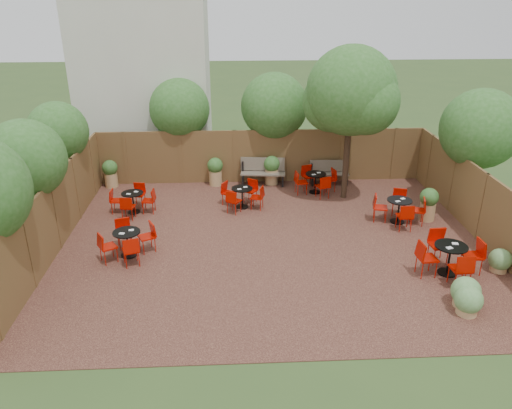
{
  "coord_description": "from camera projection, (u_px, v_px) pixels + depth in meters",
  "views": [
    {
      "loc": [
        -1.13,
        -12.63,
        6.7
      ],
      "look_at": [
        -0.44,
        0.5,
        1.0
      ],
      "focal_mm": 34.86,
      "sensor_mm": 36.0,
      "label": 1
    }
  ],
  "objects": [
    {
      "name": "overhang_foliage",
      "position": [
        225.0,
        129.0,
        15.5
      ],
      "size": [
        15.78,
        10.58,
        2.49
      ],
      "color": "#2B5B1D",
      "rests_on": "ground"
    },
    {
      "name": "park_bench_right",
      "position": [
        329.0,
        172.0,
        18.46
      ],
      "size": [
        1.43,
        0.5,
        0.87
      ],
      "rotation": [
        0.0,
        0.0,
        -0.03
      ],
      "color": "brown",
      "rests_on": "courtyard_paving"
    },
    {
      "name": "ground",
      "position": [
        272.0,
        243.0,
        14.29
      ],
      "size": [
        80.0,
        80.0,
        0.0
      ],
      "primitive_type": "plane",
      "color": "#354F23",
      "rests_on": "ground"
    },
    {
      "name": "park_bench_left",
      "position": [
        263.0,
        171.0,
        18.33
      ],
      "size": [
        1.67,
        0.68,
        1.0
      ],
      "rotation": [
        0.0,
        0.0,
        -0.1
      ],
      "color": "brown",
      "rests_on": "courtyard_paving"
    },
    {
      "name": "fence_right",
      "position": [
        482.0,
        207.0,
        14.19
      ],
      "size": [
        0.08,
        10.0,
        2.0
      ],
      "primitive_type": "cube",
      "color": "#54381F",
      "rests_on": "ground"
    },
    {
      "name": "courtyard_tree",
      "position": [
        351.0,
        96.0,
        15.96
      ],
      "size": [
        2.98,
        2.91,
        5.16
      ],
      "rotation": [
        0.0,
        0.0,
        -0.06
      ],
      "color": "black",
      "rests_on": "courtyard_paving"
    },
    {
      "name": "courtyard_paving",
      "position": [
        272.0,
        243.0,
        14.29
      ],
      "size": [
        12.0,
        10.0,
        0.02
      ],
      "primitive_type": "cube",
      "color": "#321814",
      "rests_on": "ground"
    },
    {
      "name": "neighbour_building",
      "position": [
        145.0,
        63.0,
        19.82
      ],
      "size": [
        5.0,
        4.0,
        8.0
      ],
      "primitive_type": "cube",
      "color": "beige",
      "rests_on": "ground"
    },
    {
      "name": "fence_left",
      "position": [
        55.0,
        216.0,
        13.61
      ],
      "size": [
        0.08,
        10.0,
        2.0
      ],
      "primitive_type": "cube",
      "color": "#54381F",
      "rests_on": "ground"
    },
    {
      "name": "bistro_tables",
      "position": [
        290.0,
        215.0,
        15.02
      ],
      "size": [
        10.2,
        7.25,
        0.93
      ],
      "color": "black",
      "rests_on": "courtyard_paving"
    },
    {
      "name": "fence_back",
      "position": [
        262.0,
        156.0,
        18.48
      ],
      "size": [
        12.0,
        0.08,
        2.0
      ],
      "primitive_type": "cube",
      "color": "#54381F",
      "rests_on": "ground"
    },
    {
      "name": "low_shrubs",
      "position": [
        476.0,
        286.0,
        11.57
      ],
      "size": [
        2.23,
        2.35,
        0.72
      ],
      "color": "tan",
      "rests_on": "courtyard_paving"
    },
    {
      "name": "planters",
      "position": [
        254.0,
        178.0,
        17.56
      ],
      "size": [
        11.11,
        3.99,
        1.07
      ],
      "color": "tan",
      "rests_on": "courtyard_paving"
    }
  ]
}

